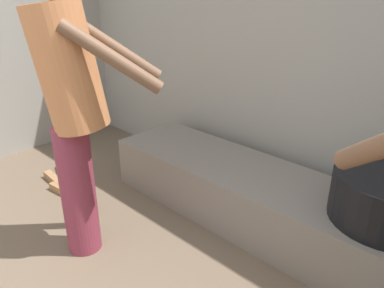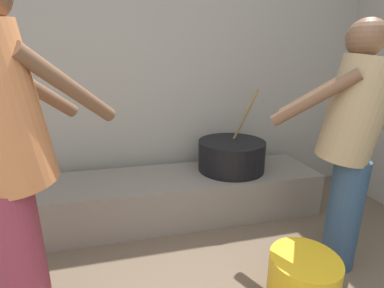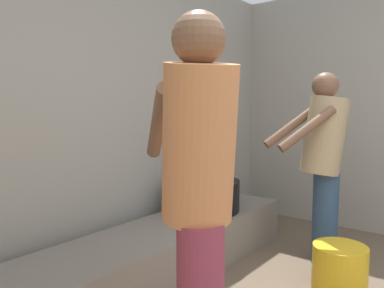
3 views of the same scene
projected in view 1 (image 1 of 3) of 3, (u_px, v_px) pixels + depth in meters
The scene contains 4 objects.
block_enclosure_rear at pixel (305, 32), 2.51m from camera, with size 4.95×0.20×2.43m, color #9E998E.
hearth_ledge at pixel (281, 209), 2.41m from camera, with size 2.63×0.60×0.37m, color slate.
cook_in_orange_shirt at pixel (72, 100), 1.99m from camera, with size 0.68×0.73×1.65m.
firewood_pile at pixel (72, 186), 2.99m from camera, with size 0.86×0.43×0.08m.
Camera 1 is at (1.26, 0.20, 1.52)m, focal length 35.24 mm.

